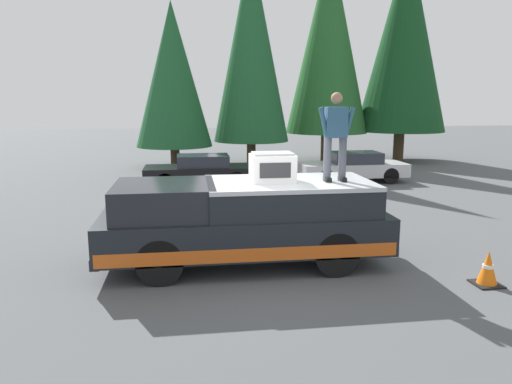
{
  "coord_description": "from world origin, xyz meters",
  "views": [
    {
      "loc": [
        -8.88,
        1.38,
        3.24
      ],
      "look_at": [
        0.81,
        0.01,
        1.35
      ],
      "focal_mm": 34.34,
      "sensor_mm": 36.0,
      "label": 1
    }
  ],
  "objects_px": {
    "traffic_cone": "(488,269)",
    "compressor_unit": "(272,167)",
    "person_on_truck_bed": "(336,134)",
    "pickup_truck": "(245,221)",
    "parked_car_silver": "(353,167)",
    "parked_car_black": "(201,170)"
  },
  "relations": [
    {
      "from": "pickup_truck",
      "to": "compressor_unit",
      "type": "relative_size",
      "value": 6.6
    },
    {
      "from": "compressor_unit",
      "to": "person_on_truck_bed",
      "type": "height_order",
      "value": "person_on_truck_bed"
    },
    {
      "from": "person_on_truck_bed",
      "to": "pickup_truck",
      "type": "bearing_deg",
      "value": 85.49
    },
    {
      "from": "pickup_truck",
      "to": "parked_car_black",
      "type": "relative_size",
      "value": 1.35
    },
    {
      "from": "traffic_cone",
      "to": "parked_car_black",
      "type": "bearing_deg",
      "value": 23.76
    },
    {
      "from": "pickup_truck",
      "to": "parked_car_silver",
      "type": "xyz_separation_m",
      "value": [
        9.07,
        -5.34,
        -0.29
      ]
    },
    {
      "from": "person_on_truck_bed",
      "to": "traffic_cone",
      "type": "bearing_deg",
      "value": -123.4
    },
    {
      "from": "person_on_truck_bed",
      "to": "traffic_cone",
      "type": "xyz_separation_m",
      "value": [
        -1.55,
        -2.35,
        -2.26
      ]
    },
    {
      "from": "compressor_unit",
      "to": "person_on_truck_bed",
      "type": "xyz_separation_m",
      "value": [
        -0.13,
        -1.2,
        0.62
      ]
    },
    {
      "from": "traffic_cone",
      "to": "pickup_truck",
      "type": "bearing_deg",
      "value": 67.58
    },
    {
      "from": "pickup_truck",
      "to": "compressor_unit",
      "type": "height_order",
      "value": "compressor_unit"
    },
    {
      "from": "parked_car_black",
      "to": "traffic_cone",
      "type": "xyz_separation_m",
      "value": [
        -10.61,
        -4.67,
        -0.29
      ]
    },
    {
      "from": "person_on_truck_bed",
      "to": "parked_car_black",
      "type": "relative_size",
      "value": 0.41
    },
    {
      "from": "parked_car_black",
      "to": "person_on_truck_bed",
      "type": "bearing_deg",
      "value": -165.63
    },
    {
      "from": "parked_car_black",
      "to": "traffic_cone",
      "type": "distance_m",
      "value": 11.6
    },
    {
      "from": "compressor_unit",
      "to": "parked_car_black",
      "type": "xyz_separation_m",
      "value": [
        8.93,
        1.12,
        -1.35
      ]
    },
    {
      "from": "pickup_truck",
      "to": "compressor_unit",
      "type": "bearing_deg",
      "value": -90.4
    },
    {
      "from": "traffic_cone",
      "to": "compressor_unit",
      "type": "bearing_deg",
      "value": 64.62
    },
    {
      "from": "pickup_truck",
      "to": "parked_car_black",
      "type": "bearing_deg",
      "value": 3.74
    },
    {
      "from": "person_on_truck_bed",
      "to": "parked_car_silver",
      "type": "bearing_deg",
      "value": -21.36
    },
    {
      "from": "compressor_unit",
      "to": "pickup_truck",
      "type": "bearing_deg",
      "value": 89.6
    },
    {
      "from": "person_on_truck_bed",
      "to": "parked_car_black",
      "type": "bearing_deg",
      "value": 14.37
    }
  ]
}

